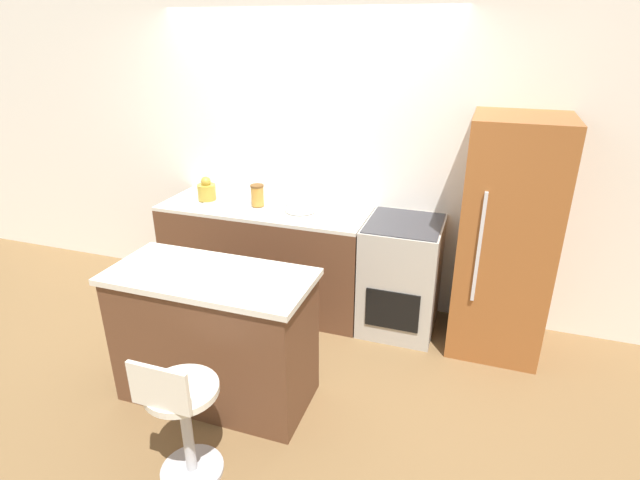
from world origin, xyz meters
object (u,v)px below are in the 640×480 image
refrigerator (506,239)px  kettle (207,190)px  stool_chair (182,416)px  oven_range (401,276)px  mixing_bowl (301,206)px

refrigerator → kettle: size_ratio=8.60×
refrigerator → stool_chair: (-1.58, -1.92, -0.47)m
oven_range → stool_chair: (-0.82, -1.93, -0.04)m
stool_chair → mixing_bowl: size_ratio=3.29×
oven_range → kettle: kettle is taller
oven_range → kettle: 1.85m
refrigerator → mixing_bowl: bearing=179.8°
oven_range → stool_chair: size_ratio=1.10×
stool_chair → mixing_bowl: mixing_bowl is taller
stool_chair → kettle: 2.23m
oven_range → mixing_bowl: (-0.87, -0.00, 0.51)m
kettle → mixing_bowl: kettle is taller
oven_range → refrigerator: 0.87m
oven_range → mixing_bowl: 1.01m
kettle → stool_chair: bearing=-64.1°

